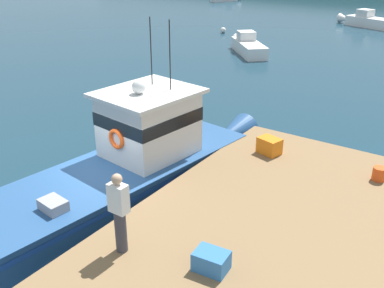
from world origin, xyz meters
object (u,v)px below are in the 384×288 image
at_px(crate_single_far, 211,261).
at_px(mooring_buoy_outer, 223,30).
at_px(main_fishing_boat, 133,167).
at_px(bait_bucket, 379,174).
at_px(deckhand_by_the_boat, 119,212).
at_px(moored_boat_mid_harbor, 247,46).
at_px(crate_stack_near_edge, 269,146).
at_px(moored_boat_outer_mooring, 368,21).

relative_size(crate_single_far, mooring_buoy_outer, 1.36).
height_order(main_fishing_boat, bait_bucket, main_fishing_boat).
height_order(deckhand_by_the_boat, moored_boat_mid_harbor, deckhand_by_the_boat).
distance_m(main_fishing_boat, bait_bucket, 6.26).
distance_m(crate_stack_near_edge, crate_single_far, 5.16).
bearing_deg(crate_single_far, moored_boat_outer_mooring, 100.28).
relative_size(crate_stack_near_edge, moored_boat_outer_mooring, 0.11).
bearing_deg(main_fishing_boat, bait_bucket, 24.87).
distance_m(crate_stack_near_edge, moored_boat_mid_harbor, 17.98).
bearing_deg(moored_boat_mid_harbor, deckhand_by_the_boat, -67.99).
relative_size(main_fishing_boat, moored_boat_mid_harbor, 2.23).
xyz_separation_m(moored_boat_mid_harbor, mooring_buoy_outer, (-4.93, 5.19, -0.23)).
bearing_deg(crate_single_far, deckhand_by_the_boat, -163.75).
distance_m(bait_bucket, deckhand_by_the_boat, 6.55).
bearing_deg(deckhand_by_the_boat, moored_boat_mid_harbor, 112.01).
distance_m(crate_single_far, moored_boat_outer_mooring, 35.83).
distance_m(moored_boat_mid_harbor, mooring_buoy_outer, 7.16).
distance_m(crate_single_far, moored_boat_mid_harbor, 22.98).
height_order(bait_bucket, moored_boat_outer_mooring, bait_bucket).
relative_size(crate_single_far, bait_bucket, 1.76).
height_order(main_fishing_boat, crate_single_far, main_fishing_boat).
distance_m(bait_bucket, mooring_buoy_outer, 26.61).
bearing_deg(moored_boat_mid_harbor, mooring_buoy_outer, 133.53).
distance_m(moored_boat_outer_mooring, mooring_buoy_outer, 12.89).
bearing_deg(mooring_buoy_outer, moored_boat_outer_mooring, 47.34).
bearing_deg(moored_boat_mid_harbor, crate_single_far, -63.63).
bearing_deg(moored_boat_mid_harbor, main_fishing_boat, -71.22).
bearing_deg(bait_bucket, moored_boat_mid_harbor, 127.41).
bearing_deg(crate_stack_near_edge, main_fishing_boat, -137.99).
bearing_deg(crate_single_far, main_fishing_boat, 148.39).
relative_size(deckhand_by_the_boat, mooring_buoy_outer, 3.68).
xyz_separation_m(bait_bucket, moored_boat_outer_mooring, (-8.02, 30.12, -0.88)).
xyz_separation_m(bait_bucket, deckhand_by_the_boat, (-3.31, -5.61, 0.69)).
distance_m(main_fishing_boat, moored_boat_outer_mooring, 32.84).
bearing_deg(moored_boat_outer_mooring, deckhand_by_the_boat, -82.49).
distance_m(moored_boat_outer_mooring, moored_boat_mid_harbor, 15.15).
height_order(crate_single_far, deckhand_by_the_boat, deckhand_by_the_boat).
xyz_separation_m(bait_bucket, mooring_buoy_outer, (-16.75, 20.64, -1.15)).
relative_size(crate_single_far, moored_boat_mid_harbor, 0.13).
bearing_deg(moored_boat_mid_harbor, crate_stack_near_edge, -60.16).
relative_size(bait_bucket, mooring_buoy_outer, 0.77).
relative_size(main_fishing_boat, moored_boat_outer_mooring, 1.77).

